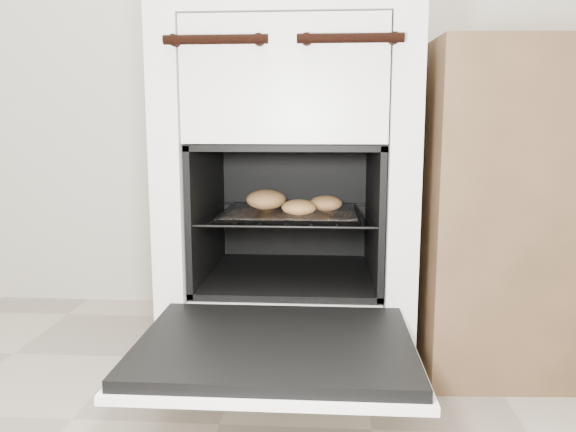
# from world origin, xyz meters

# --- Properties ---
(stove) EXTENTS (0.63, 0.70, 0.96)m
(stove) POSITION_xyz_m (0.13, 1.15, 0.47)
(stove) COLOR white
(stove) RESTS_ON ground
(oven_door) EXTENTS (0.56, 0.44, 0.04)m
(oven_door) POSITION_xyz_m (0.13, 0.62, 0.21)
(oven_door) COLOR black
(oven_door) RESTS_ON stove
(oven_rack) EXTENTS (0.46, 0.44, 0.01)m
(oven_rack) POSITION_xyz_m (0.13, 1.08, 0.41)
(oven_rack) COLOR black
(oven_rack) RESTS_ON stove
(foil_sheet) EXTENTS (0.36, 0.31, 0.01)m
(foil_sheet) POSITION_xyz_m (0.13, 1.06, 0.42)
(foil_sheet) COLOR silver
(foil_sheet) RESTS_ON oven_rack
(baked_rolls) EXTENTS (0.30, 0.23, 0.05)m
(baked_rolls) POSITION_xyz_m (0.13, 1.06, 0.45)
(baked_rolls) COLOR #B78249
(baked_rolls) RESTS_ON foil_sheet
(counter) EXTENTS (0.88, 0.61, 0.86)m
(counter) POSITION_xyz_m (0.90, 1.16, 0.43)
(counter) COLOR brown
(counter) RESTS_ON ground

